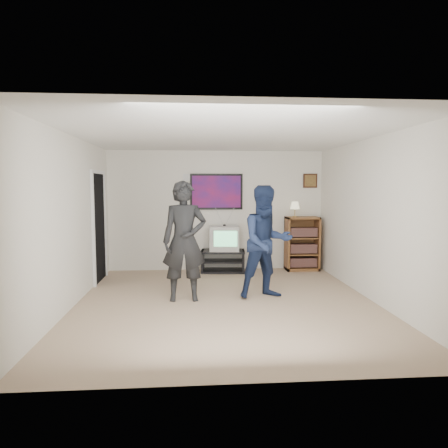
{
  "coord_description": "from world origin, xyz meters",
  "views": [
    {
      "loc": [
        -0.49,
        -5.88,
        1.75
      ],
      "look_at": [
        0.01,
        0.54,
        1.15
      ],
      "focal_mm": 32.0,
      "sensor_mm": 36.0,
      "label": 1
    }
  ],
  "objects": [
    {
      "name": "small_picture",
      "position": [
        2.0,
        2.48,
        1.88
      ],
      "size": [
        0.3,
        0.03,
        0.3
      ],
      "primitive_type": "cube",
      "color": "#341C10",
      "rests_on": "room_shell"
    },
    {
      "name": "controller_left",
      "position": [
        -0.59,
        0.47,
        1.28
      ],
      "size": [
        0.08,
        0.14,
        0.04
      ],
      "primitive_type": "cube",
      "rotation": [
        0.0,
        0.0,
        0.34
      ],
      "color": "white",
      "rests_on": "person_tall"
    },
    {
      "name": "crt_television",
      "position": [
        0.15,
        2.23,
        0.7
      ],
      "size": [
        0.64,
        0.56,
        0.5
      ],
      "primitive_type": null,
      "rotation": [
        0.0,
        0.0,
        -0.09
      ],
      "color": "#B0B0AA",
      "rests_on": "media_stand"
    },
    {
      "name": "air_vent",
      "position": [
        -0.55,
        2.48,
        1.95
      ],
      "size": [
        0.28,
        0.02,
        0.14
      ],
      "primitive_type": "cube",
      "color": "white",
      "rests_on": "room_shell"
    },
    {
      "name": "room_shell",
      "position": [
        0.0,
        0.35,
        1.25
      ],
      "size": [
        4.51,
        5.0,
        2.51
      ],
      "color": "#977A60",
      "rests_on": "ground"
    },
    {
      "name": "media_stand",
      "position": [
        0.12,
        2.23,
        0.22
      ],
      "size": [
        0.94,
        0.58,
        0.45
      ],
      "rotation": [
        0.0,
        0.0,
        -0.09
      ],
      "color": "black",
      "rests_on": "room_shell"
    },
    {
      "name": "doorway",
      "position": [
        -2.23,
        1.6,
        1.0
      ],
      "size": [
        0.03,
        0.85,
        2.0
      ],
      "primitive_type": "cube",
      "color": "black",
      "rests_on": "room_shell"
    },
    {
      "name": "table_lamp",
      "position": [
        1.62,
        2.27,
        1.28
      ],
      "size": [
        0.2,
        0.2,
        0.32
      ],
      "primitive_type": null,
      "color": "beige",
      "rests_on": "bookshelf"
    },
    {
      "name": "person_short",
      "position": [
        0.66,
        0.26,
        0.89
      ],
      "size": [
        0.99,
        0.85,
        1.78
      ],
      "primitive_type": "imported",
      "rotation": [
        0.0,
        0.0,
        0.22
      ],
      "color": "#182444",
      "rests_on": "room_shell"
    },
    {
      "name": "poster",
      "position": [
        0.0,
        2.48,
        1.65
      ],
      "size": [
        1.1,
        0.03,
        0.75
      ],
      "primitive_type": "cube",
      "color": "black",
      "rests_on": "room_shell"
    },
    {
      "name": "bookshelf",
      "position": [
        1.79,
        2.28,
        0.56
      ],
      "size": [
        0.68,
        0.39,
        1.13
      ],
      "primitive_type": null,
      "color": "brown",
      "rests_on": "room_shell"
    },
    {
      "name": "controller_right",
      "position": [
        0.68,
        0.52,
        1.02
      ],
      "size": [
        0.05,
        0.12,
        0.03
      ],
      "primitive_type": "cube",
      "rotation": [
        0.0,
        0.0,
        0.18
      ],
      "color": "white",
      "rests_on": "person_short"
    },
    {
      "name": "person_tall",
      "position": [
        -0.63,
        0.21,
        0.92
      ],
      "size": [
        0.69,
        0.47,
        1.84
      ],
      "primitive_type": "imported",
      "rotation": [
        0.0,
        0.0,
        0.04
      ],
      "color": "black",
      "rests_on": "room_shell"
    }
  ]
}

